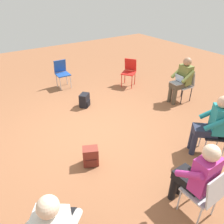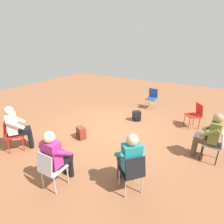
# 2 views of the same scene
# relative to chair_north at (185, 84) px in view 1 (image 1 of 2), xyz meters

# --- Properties ---
(ground_plane) EXTENTS (16.17, 16.17, 0.00)m
(ground_plane) POSITION_rel_chair_north_xyz_m (0.01, -2.94, -0.50)
(ground_plane) COLOR brown
(chair_north) EXTENTS (0.44, 0.47, 0.85)m
(chair_north) POSITION_rel_chair_north_xyz_m (0.00, 0.00, 0.00)
(chair_north) COLOR #B7B7BC
(chair_north) RESTS_ON ground
(chair_northeast) EXTENTS (0.58, 0.59, 0.85)m
(chair_northeast) POSITION_rel_chair_north_xyz_m (1.88, -1.31, 0.00)
(chair_northeast) COLOR black
(chair_northeast) RESTS_ON ground
(chair_west) EXTENTS (0.45, 0.42, 0.85)m
(chair_west) POSITION_rel_chair_north_xyz_m (-2.78, -2.49, 0.00)
(chair_west) COLOR #1E4799
(chair_west) RESTS_ON ground
(chair_northwest) EXTENTS (0.57, 0.58, 0.85)m
(chair_northwest) POSITION_rel_chair_north_xyz_m (-1.70, -0.65, 0.00)
(chair_northwest) COLOR red
(chair_northwest) RESTS_ON ground
(chair_east) EXTENTS (0.44, 0.40, 0.85)m
(chair_east) POSITION_rel_chair_north_xyz_m (2.59, -2.70, 0.00)
(chair_east) COLOR #B7B7BC
(chair_east) RESTS_ON ground
(person_with_laptop) EXTENTS (0.52, 0.55, 1.24)m
(person_with_laptop) POSITION_rel_chair_north_xyz_m (-0.02, -0.17, 0.20)
(person_with_laptop) COLOR #4C4233
(person_with_laptop) RESTS_ON ground
(person_in_teal) EXTENTS (0.63, 0.63, 1.24)m
(person_in_teal) POSITION_rel_chair_north_xyz_m (1.77, -1.43, 0.20)
(person_in_teal) COLOR #23283D
(person_in_teal) RESTS_ON ground
(person_in_magenta) EXTENTS (0.52, 0.49, 1.24)m
(person_in_magenta) POSITION_rel_chair_north_xyz_m (2.42, -2.70, 0.20)
(person_in_magenta) COLOR black
(person_in_magenta) RESTS_ON ground
(backpack_near_laptop_user) EXTENTS (0.31, 0.34, 0.36)m
(backpack_near_laptop_user) POSITION_rel_chair_north_xyz_m (0.80, -3.46, -0.34)
(backpack_near_laptop_user) COLOR maroon
(backpack_near_laptop_user) RESTS_ON ground
(backpack_by_empty_chair) EXTENTS (0.33, 0.34, 0.36)m
(backpack_by_empty_chair) POSITION_rel_chair_north_xyz_m (-1.22, -2.53, -0.34)
(backpack_by_empty_chair) COLOR black
(backpack_by_empty_chair) RESTS_ON ground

